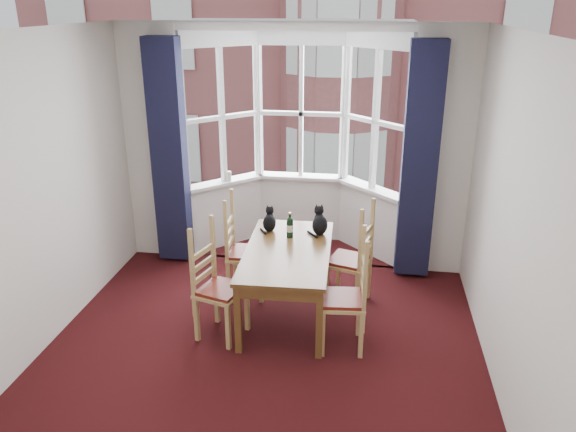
% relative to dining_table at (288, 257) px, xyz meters
% --- Properties ---
extents(floor, '(4.50, 4.50, 0.00)m').
position_rel_dining_table_xyz_m(floor, '(-0.13, -1.00, -0.64)').
color(floor, black).
rests_on(floor, ground).
extents(ceiling, '(4.50, 4.50, 0.00)m').
position_rel_dining_table_xyz_m(ceiling, '(-0.13, -1.00, 2.16)').
color(ceiling, white).
rests_on(ceiling, floor).
extents(wall_left, '(0.00, 4.50, 4.50)m').
position_rel_dining_table_xyz_m(wall_left, '(-2.13, -1.00, 0.76)').
color(wall_left, silver).
rests_on(wall_left, floor).
extents(wall_right, '(0.00, 4.50, 4.50)m').
position_rel_dining_table_xyz_m(wall_right, '(1.87, -1.00, 0.76)').
color(wall_right, silver).
rests_on(wall_right, floor).
extents(wall_near, '(4.00, 0.00, 4.00)m').
position_rel_dining_table_xyz_m(wall_near, '(-0.13, -3.25, 0.76)').
color(wall_near, silver).
rests_on(wall_near, floor).
extents(wall_back_pier_left, '(0.70, 0.12, 2.80)m').
position_rel_dining_table_xyz_m(wall_back_pier_left, '(-1.78, 1.25, 0.76)').
color(wall_back_pier_left, silver).
rests_on(wall_back_pier_left, floor).
extents(wall_back_pier_right, '(0.70, 0.12, 2.80)m').
position_rel_dining_table_xyz_m(wall_back_pier_right, '(1.52, 1.25, 0.76)').
color(wall_back_pier_right, silver).
rests_on(wall_back_pier_right, floor).
extents(bay_window, '(2.76, 0.94, 2.80)m').
position_rel_dining_table_xyz_m(bay_window, '(-0.13, 1.76, 0.76)').
color(bay_window, white).
rests_on(bay_window, floor).
extents(curtain_left, '(0.38, 0.22, 2.60)m').
position_rel_dining_table_xyz_m(curtain_left, '(-1.55, 1.07, 0.71)').
color(curtain_left, '#161733').
rests_on(curtain_left, floor).
extents(curtain_right, '(0.38, 0.22, 2.60)m').
position_rel_dining_table_xyz_m(curtain_right, '(1.29, 1.07, 0.71)').
color(curtain_right, '#161733').
rests_on(curtain_right, floor).
extents(dining_table, '(0.88, 1.57, 0.72)m').
position_rel_dining_table_xyz_m(dining_table, '(0.00, 0.00, 0.00)').
color(dining_table, brown).
rests_on(dining_table, floor).
extents(chair_left_near, '(0.50, 0.51, 0.92)m').
position_rel_dining_table_xyz_m(chair_left_near, '(-0.64, -0.46, -0.17)').
color(chair_left_near, tan).
rests_on(chair_left_near, floor).
extents(chair_left_far, '(0.42, 0.44, 0.92)m').
position_rel_dining_table_xyz_m(chair_left_far, '(-0.58, 0.35, -0.17)').
color(chair_left_far, tan).
rests_on(chair_left_far, floor).
extents(chair_right_near, '(0.43, 0.45, 0.92)m').
position_rel_dining_table_xyz_m(chair_right_near, '(0.66, -0.49, -0.17)').
color(chair_right_near, tan).
rests_on(chair_right_near, floor).
extents(chair_right_far, '(0.51, 0.52, 0.92)m').
position_rel_dining_table_xyz_m(chair_right_far, '(0.68, 0.30, -0.17)').
color(chair_right_far, tan).
rests_on(chair_right_far, floor).
extents(cat_left, '(0.16, 0.21, 0.27)m').
position_rel_dining_table_xyz_m(cat_left, '(-0.27, 0.46, 0.18)').
color(cat_left, black).
rests_on(cat_left, dining_table).
extents(cat_right, '(0.21, 0.26, 0.31)m').
position_rel_dining_table_xyz_m(cat_right, '(0.27, 0.45, 0.20)').
color(cat_right, black).
rests_on(cat_right, dining_table).
extents(wine_bottle, '(0.07, 0.07, 0.27)m').
position_rel_dining_table_xyz_m(wine_bottle, '(-0.02, 0.31, 0.20)').
color(wine_bottle, black).
rests_on(wine_bottle, dining_table).
extents(candle_tall, '(0.06, 0.06, 0.13)m').
position_rel_dining_table_xyz_m(candle_tall, '(-0.99, 1.60, 0.29)').
color(candle_tall, white).
rests_on(candle_tall, bay_window).
extents(street, '(80.00, 80.00, 0.00)m').
position_rel_dining_table_xyz_m(street, '(-0.13, 31.25, -6.64)').
color(street, '#333335').
rests_on(street, ground).
extents(tenement_building, '(18.40, 7.80, 15.20)m').
position_rel_dining_table_xyz_m(tenement_building, '(-0.13, 13.01, 0.96)').
color(tenement_building, '#9C5250').
rests_on(tenement_building, street).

